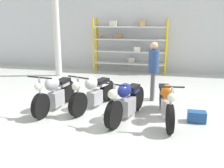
# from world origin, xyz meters

# --- Properties ---
(ground_plane) EXTENTS (30.00, 30.00, 0.00)m
(ground_plane) POSITION_xyz_m (0.00, 0.00, 0.00)
(ground_plane) COLOR silver
(back_wall) EXTENTS (30.00, 0.08, 3.60)m
(back_wall) POSITION_xyz_m (0.00, 5.63, 1.80)
(back_wall) COLOR silver
(back_wall) RESTS_ON ground_plane
(shelving_rack) EXTENTS (3.41, 0.63, 2.47)m
(shelving_rack) POSITION_xyz_m (-0.25, 5.27, 1.32)
(shelving_rack) COLOR yellow
(shelving_rack) RESTS_ON ground_plane
(support_pillar) EXTENTS (0.28, 0.28, 3.60)m
(support_pillar) POSITION_xyz_m (-3.18, 3.89, 1.80)
(support_pillar) COLOR silver
(support_pillar) RESTS_ON ground_plane
(motorcycle_silver) EXTENTS (0.71, 2.08, 1.09)m
(motorcycle_silver) POSITION_xyz_m (-1.53, -0.07, 0.49)
(motorcycle_silver) COLOR black
(motorcycle_silver) RESTS_ON ground_plane
(motorcycle_white) EXTENTS (0.92, 2.06, 1.06)m
(motorcycle_white) POSITION_xyz_m (-0.51, 0.25, 0.46)
(motorcycle_white) COLOR black
(motorcycle_white) RESTS_ON ground_plane
(motorcycle_blue) EXTENTS (0.84, 2.02, 1.07)m
(motorcycle_blue) POSITION_xyz_m (0.52, -0.31, 0.46)
(motorcycle_blue) COLOR black
(motorcycle_blue) RESTS_ON ground_plane
(motorcycle_orange) EXTENTS (0.58, 2.14, 1.08)m
(motorcycle_orange) POSITION_xyz_m (1.52, -0.19, 0.49)
(motorcycle_orange) COLOR black
(motorcycle_orange) RESTS_ON ground_plane
(person_browsing) EXTENTS (0.32, 0.32, 1.82)m
(person_browsing) POSITION_xyz_m (1.09, 1.35, 1.08)
(person_browsing) COLOR #595960
(person_browsing) RESTS_ON ground_plane
(toolbox) EXTENTS (0.44, 0.26, 0.28)m
(toolbox) POSITION_xyz_m (2.28, -0.18, 0.14)
(toolbox) COLOR #1E4C8C
(toolbox) RESTS_ON ground_plane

